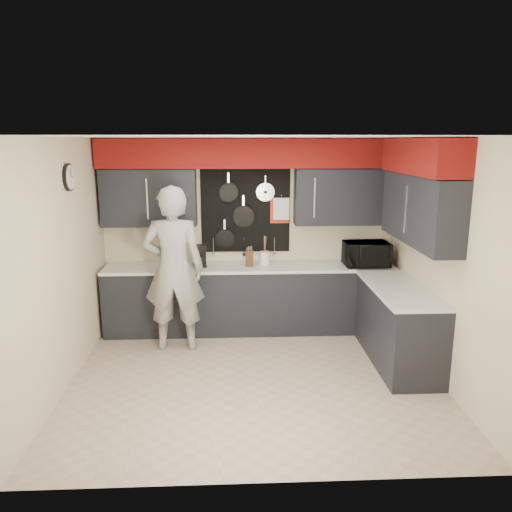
{
  "coord_description": "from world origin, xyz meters",
  "views": [
    {
      "loc": [
        -0.22,
        -5.08,
        2.57
      ],
      "look_at": [
        0.04,
        0.5,
        1.27
      ],
      "focal_mm": 35.0,
      "sensor_mm": 36.0,
      "label": 1
    }
  ],
  "objects_px": {
    "utensil_crock": "(265,258)",
    "coffee_maker": "(200,255)",
    "person": "(174,269)",
    "microwave": "(366,254)",
    "knife_block": "(249,258)"
  },
  "relations": [
    {
      "from": "person",
      "to": "coffee_maker",
      "type": "bearing_deg",
      "value": -115.26
    },
    {
      "from": "microwave",
      "to": "coffee_maker",
      "type": "relative_size",
      "value": 2.02
    },
    {
      "from": "utensil_crock",
      "to": "person",
      "type": "bearing_deg",
      "value": -152.03
    },
    {
      "from": "utensil_crock",
      "to": "microwave",
      "type": "bearing_deg",
      "value": -5.54
    },
    {
      "from": "coffee_maker",
      "to": "person",
      "type": "bearing_deg",
      "value": -130.3
    },
    {
      "from": "knife_block",
      "to": "person",
      "type": "xyz_separation_m",
      "value": [
        -0.95,
        -0.53,
        -0.0
      ]
    },
    {
      "from": "microwave",
      "to": "person",
      "type": "height_order",
      "value": "person"
    },
    {
      "from": "knife_block",
      "to": "utensil_crock",
      "type": "height_order",
      "value": "knife_block"
    },
    {
      "from": "knife_block",
      "to": "utensil_crock",
      "type": "distance_m",
      "value": 0.23
    },
    {
      "from": "microwave",
      "to": "coffee_maker",
      "type": "xyz_separation_m",
      "value": [
        -2.23,
        0.08,
        -0.01
      ]
    },
    {
      "from": "coffee_maker",
      "to": "person",
      "type": "distance_m",
      "value": 0.63
    },
    {
      "from": "utensil_crock",
      "to": "coffee_maker",
      "type": "relative_size",
      "value": 0.61
    },
    {
      "from": "microwave",
      "to": "knife_block",
      "type": "relative_size",
      "value": 2.71
    },
    {
      "from": "knife_block",
      "to": "coffee_maker",
      "type": "distance_m",
      "value": 0.66
    },
    {
      "from": "microwave",
      "to": "utensil_crock",
      "type": "height_order",
      "value": "microwave"
    }
  ]
}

